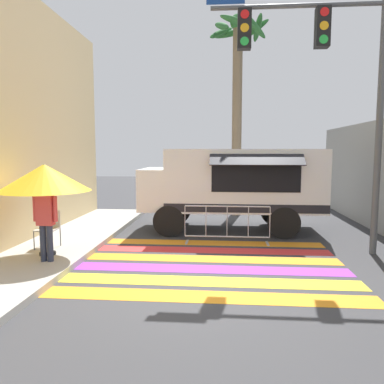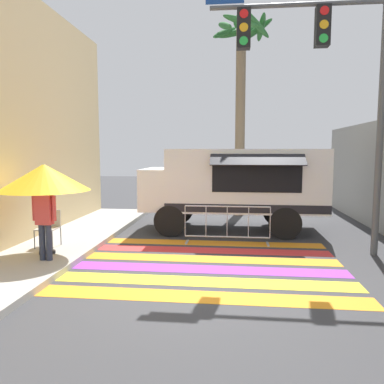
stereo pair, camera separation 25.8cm
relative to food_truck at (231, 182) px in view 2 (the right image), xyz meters
The scene contains 9 objects.
ground_plane 5.24m from the food_truck, 98.63° to the right, with size 60.00×60.00×0.00m, color #38383A.
crosswalk_painted 4.02m from the food_truck, 101.63° to the right, with size 6.40×4.36×0.01m.
food_truck is the anchor object (origin of this frame).
traffic_signal_pole 4.41m from the food_truck, 49.39° to the right, with size 4.16×0.29×6.30m.
patio_umbrella 5.59m from the food_truck, 138.56° to the right, with size 2.03×2.03×2.06m.
folding_chair 5.45m from the food_truck, 146.12° to the right, with size 0.47×0.47×0.89m.
vendor_person 5.78m from the food_truck, 133.35° to the right, with size 0.53×0.22×1.67m.
barricade_front 2.02m from the food_truck, 93.11° to the right, with size 2.30×0.44×1.04m.
palm_tree 4.72m from the food_truck, 83.80° to the left, with size 2.40×2.36×7.58m.
Camera 2 is at (0.79, -6.73, 2.47)m, focal length 35.00 mm.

